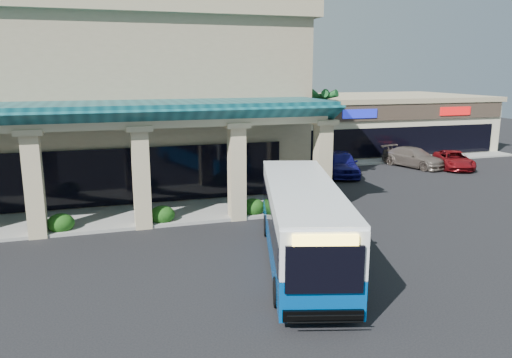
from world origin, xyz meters
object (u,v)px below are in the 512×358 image
object	(u,v)px
car_gray	(454,160)
car_silver	(341,163)
car_red	(414,157)
transit_bus	(302,224)
pedestrian	(358,236)

from	to	relation	value
car_gray	car_silver	bearing A→B (deg)	-159.18
car_silver	car_red	xyz separation A→B (m)	(6.68, 1.24, -0.13)
transit_bus	pedestrian	size ratio (longest dim) A/B	6.80
transit_bus	pedestrian	world-z (taller)	transit_bus
car_red	pedestrian	bearing A→B (deg)	-149.96
pedestrian	car_silver	size ratio (longest dim) A/B	0.32
pedestrian	car_gray	size ratio (longest dim) A/B	0.34
pedestrian	car_gray	distance (m)	20.82
car_silver	pedestrian	bearing A→B (deg)	-97.41
pedestrian	car_gray	xyz separation A→B (m)	(15.53, 13.87, -0.15)
car_gray	transit_bus	bearing A→B (deg)	-120.18
pedestrian	car_gray	world-z (taller)	pedestrian
car_silver	transit_bus	bearing A→B (deg)	-104.98
transit_bus	car_red	bearing A→B (deg)	60.59
pedestrian	car_silver	xyz separation A→B (m)	(6.36, 14.06, 0.06)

